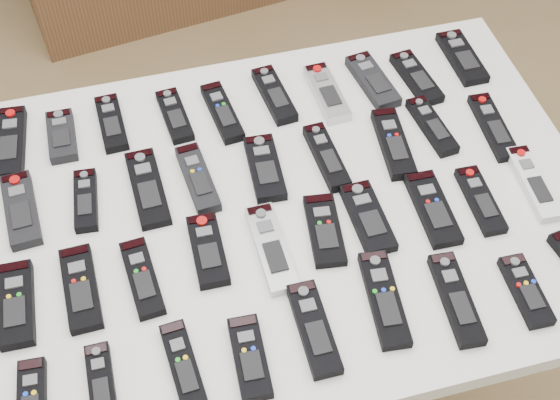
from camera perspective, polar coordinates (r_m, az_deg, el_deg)
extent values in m
plane|color=olive|center=(2.19, -2.31, -13.69)|extent=(4.00, 4.00, 0.00)
cube|color=white|center=(1.55, 0.00, -0.92)|extent=(1.25, 0.88, 0.04)
cylinder|color=beige|center=(2.10, -17.90, -2.56)|extent=(0.04, 0.04, 0.74)
cylinder|color=beige|center=(2.22, 11.68, 3.41)|extent=(0.04, 0.04, 0.74)
cube|color=black|center=(1.72, -19.10, 3.98)|extent=(0.07, 0.20, 0.02)
cube|color=black|center=(1.70, -15.68, 4.51)|extent=(0.06, 0.14, 0.02)
cube|color=black|center=(1.71, -12.22, 5.51)|extent=(0.05, 0.16, 0.02)
cube|color=black|center=(1.70, -7.71, 6.13)|extent=(0.06, 0.16, 0.02)
cube|color=black|center=(1.69, -4.24, 6.40)|extent=(0.06, 0.18, 0.02)
cube|color=black|center=(1.73, -0.42, 7.69)|extent=(0.07, 0.17, 0.02)
cube|color=#B7B7BC|center=(1.73, 3.43, 7.82)|extent=(0.06, 0.17, 0.02)
cube|color=black|center=(1.77, 6.80, 8.64)|extent=(0.08, 0.18, 0.02)
cube|color=black|center=(1.80, 9.95, 8.79)|extent=(0.07, 0.17, 0.02)
cube|color=black|center=(1.87, 13.17, 10.12)|extent=(0.06, 0.17, 0.02)
cube|color=black|center=(1.59, -18.42, -0.69)|extent=(0.07, 0.18, 0.02)
cube|color=black|center=(1.57, -14.02, -0.03)|extent=(0.06, 0.15, 0.02)
cube|color=black|center=(1.57, -9.66, 0.86)|extent=(0.07, 0.20, 0.02)
cube|color=black|center=(1.57, -6.03, 1.56)|extent=(0.06, 0.18, 0.02)
cube|color=black|center=(1.58, -1.11, 2.35)|extent=(0.07, 0.17, 0.02)
cube|color=black|center=(1.60, 3.43, 3.16)|extent=(0.05, 0.18, 0.02)
cube|color=black|center=(1.64, 8.28, 4.12)|extent=(0.07, 0.19, 0.02)
cube|color=black|center=(1.69, 11.04, 5.34)|extent=(0.06, 0.17, 0.02)
cube|color=black|center=(1.72, 15.32, 5.19)|extent=(0.06, 0.19, 0.02)
cube|color=black|center=(1.47, -18.72, -7.23)|extent=(0.07, 0.17, 0.02)
cube|color=black|center=(1.46, -14.37, -6.27)|extent=(0.06, 0.18, 0.02)
cube|color=black|center=(1.45, -10.05, -5.63)|extent=(0.06, 0.17, 0.02)
cube|color=black|center=(1.46, -5.30, -3.68)|extent=(0.06, 0.16, 0.02)
cube|color=#B7B7BC|center=(1.46, -0.63, -3.54)|extent=(0.06, 0.20, 0.02)
cube|color=black|center=(1.49, 3.28, -2.21)|extent=(0.08, 0.17, 0.02)
cube|color=black|center=(1.51, 6.45, -1.30)|extent=(0.06, 0.17, 0.02)
cube|color=black|center=(1.54, 11.11, -0.63)|extent=(0.07, 0.18, 0.02)
cube|color=black|center=(1.58, 14.45, -0.02)|extent=(0.05, 0.16, 0.02)
cube|color=silver|center=(1.64, 18.04, 1.18)|extent=(0.06, 0.19, 0.02)
cube|color=black|center=(1.35, -12.94, -13.00)|extent=(0.04, 0.14, 0.02)
cube|color=black|center=(1.35, -7.06, -12.01)|extent=(0.06, 0.17, 0.02)
cube|color=black|center=(1.34, -2.22, -11.45)|extent=(0.06, 0.15, 0.02)
cube|color=black|center=(1.37, 2.50, -9.37)|extent=(0.05, 0.18, 0.02)
cube|color=black|center=(1.41, 7.62, -7.18)|extent=(0.07, 0.20, 0.02)
cube|color=black|center=(1.43, 12.76, -7.08)|extent=(0.06, 0.19, 0.02)
cube|color=black|center=(1.48, 17.54, -6.35)|extent=(0.05, 0.15, 0.02)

